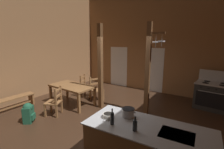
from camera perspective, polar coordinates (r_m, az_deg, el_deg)
name	(u,v)px	position (r m, az deg, el deg)	size (l,w,h in m)	color
ground_plane	(100,122)	(5.08, -4.37, -16.55)	(7.87, 8.19, 0.10)	#382316
wall_back	(149,42)	(7.78, 13.01, 11.05)	(7.87, 0.14, 4.58)	#93663F
wall_left	(27,43)	(7.28, -28.05, 9.94)	(0.14, 8.19, 4.58)	#93663F
glazed_door_back_left	(119,67)	(8.52, 2.38, 2.85)	(1.00, 0.01, 2.05)	white
glazed_panel_back_right	(154,70)	(7.71, 14.83, 1.49)	(0.84, 0.01, 2.05)	white
stove_range	(213,96)	(6.68, 32.30, -6.37)	(1.21, 0.92, 1.32)	#2F2F2F
support_post_with_pot_rack	(149,67)	(5.15, 12.89, 2.54)	(0.55, 0.23, 2.93)	brown
support_post_center	(100,68)	(5.54, -4.14, 2.50)	(0.14, 0.14, 2.93)	brown
dining_table	(72,88)	(6.18, -14.12, -4.56)	(1.74, 0.97, 0.74)	brown
ladderback_chair_near_window	(86,86)	(7.01, -9.33, -4.11)	(0.55, 0.55, 0.95)	olive
ladderback_chair_by_post	(55,102)	(5.52, -19.75, -9.12)	(0.59, 0.59, 0.95)	olive
ladderback_chair_at_table_end	(96,89)	(6.52, -5.63, -5.23)	(0.58, 0.58, 0.95)	olive
bench_along_left_wall	(12,101)	(6.61, -31.94, -8.12)	(0.37, 1.46, 0.44)	brown
backpack	(28,112)	(5.42, -27.67, -11.78)	(0.39, 0.39, 0.60)	#1E5138
stockpot_on_counter	(128,112)	(3.20, 5.82, -13.30)	(0.31, 0.24, 0.17)	#B7BABF
mixing_bowl_on_counter	(108,116)	(3.16, -1.30, -14.40)	(0.22, 0.22, 0.08)	silver
bottle_tall_on_counter	(112,118)	(2.90, 0.07, -15.29)	(0.06, 0.06, 0.29)	#1E2328
bottle_short_on_counter	(135,125)	(2.75, 8.19, -17.40)	(0.07, 0.07, 0.25)	#1E2328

